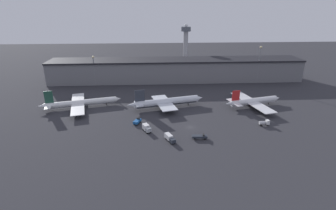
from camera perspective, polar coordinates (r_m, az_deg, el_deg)
The scene contains 13 objects.
ground at distance 134.70m, azimuth 4.94°, elevation -4.88°, with size 600.00×600.00×0.00m, color #2D2D33.
terminal_building at distance 213.28m, azimuth 1.81°, elevation 7.66°, with size 200.02×23.83×17.47m.
airplane_0 at distance 166.60m, azimuth -18.56°, elevation 0.44°, with size 47.64×38.46×12.13m.
airplane_1 at distance 157.53m, azimuth -0.38°, elevation 0.66°, with size 46.97×28.26×12.71m.
airplane_2 at distance 168.29m, azimuth 18.05°, elevation 0.77°, with size 37.80×38.47×11.26m.
service_vehicle_0 at distance 138.62m, azimuth -6.70°, elevation -3.54°, with size 4.39×5.79×2.84m.
service_vehicle_1 at distance 144.26m, azimuth 20.23°, elevation -3.65°, with size 5.22×2.30×2.99m.
service_vehicle_2 at distance 123.82m, azimuth 6.93°, elevation -6.84°, with size 7.21×2.65×2.53m.
service_vehicle_3 at distance 130.05m, azimuth -4.70°, elevation -4.97°, with size 4.88×6.38×3.34m.
service_vehicle_4 at distance 120.97m, azimuth 0.38°, elevation -7.13°, with size 5.06×7.75×2.90m.
lamp_post_0 at distance 205.74m, azimuth -15.82°, elevation 8.04°, with size 1.80×1.80×22.81m.
lamp_post_1 at distance 216.04m, azimuth 19.25°, elevation 9.19°, with size 1.80×1.80×28.98m.
control_tower at distance 255.60m, azimuth 3.86°, elevation 13.40°, with size 9.00×9.00×41.28m.
Camera 1 is at (-18.29, -119.46, 59.50)m, focal length 28.00 mm.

